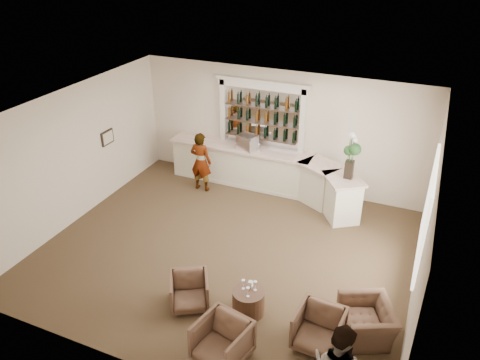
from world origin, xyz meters
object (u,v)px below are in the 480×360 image
object	(u,v)px
armchair_far	(367,321)
armchair_center	(222,341)
bar_counter	(267,172)
sommelier	(201,162)
flower_vase	(351,153)
cocktail_table	(248,302)
armchair_right	(319,329)
espresso_machine	(248,142)
armchair_left	(189,291)

from	to	relation	value
armchair_far	armchair_center	bearing A→B (deg)	-81.10
bar_counter	sommelier	size ratio (longest dim) A/B	3.38
armchair_far	flower_vase	world-z (taller)	flower_vase
cocktail_table	armchair_right	xyz separation A→B (m)	(1.42, -0.26, 0.12)
bar_counter	armchair_right	size ratio (longest dim) A/B	7.05
sommelier	espresso_machine	size ratio (longest dim) A/B	3.56
sommelier	armchair_right	bearing A→B (deg)	137.78
sommelier	armchair_far	world-z (taller)	sommelier
bar_counter	flower_vase	size ratio (longest dim) A/B	4.86
armchair_center	flower_vase	world-z (taller)	flower_vase
cocktail_table	espresso_machine	size ratio (longest dim) A/B	1.29
espresso_machine	armchair_far	bearing A→B (deg)	-29.86
cocktail_table	armchair_left	size ratio (longest dim) A/B	0.83
flower_vase	armchair_center	bearing A→B (deg)	-100.04
espresso_machine	cocktail_table	bearing A→B (deg)	-50.49
cocktail_table	armchair_far	distance (m)	2.16
bar_counter	armchair_center	distance (m)	5.95
sommelier	flower_vase	size ratio (longest dim) A/B	1.44
armchair_right	bar_counter	bearing A→B (deg)	123.99
armchair_center	sommelier	bearing A→B (deg)	133.20
bar_counter	armchair_far	world-z (taller)	bar_counter
armchair_right	armchair_far	distance (m)	0.92
cocktail_table	armchair_center	world-z (taller)	armchair_center
cocktail_table	armchair_right	world-z (taller)	armchair_right
bar_counter	armchair_far	distance (m)	5.55
flower_vase	espresso_machine	bearing A→B (deg)	168.86
armchair_far	flower_vase	size ratio (longest dim) A/B	0.84
bar_counter	espresso_machine	size ratio (longest dim) A/B	12.05
sommelier	armchair_center	size ratio (longest dim) A/B	2.01
cocktail_table	armchair_right	distance (m)	1.45
armchair_left	armchair_far	xyz separation A→B (m)	(3.25, 0.58, -0.01)
armchair_center	armchair_right	bearing A→B (deg)	45.53
armchair_left	armchair_center	world-z (taller)	armchair_center
espresso_machine	bar_counter	bearing A→B (deg)	15.82
cocktail_table	armchair_center	bearing A→B (deg)	-89.51
cocktail_table	espresso_machine	bearing A→B (deg)	112.85
sommelier	armchair_center	xyz separation A→B (m)	(3.06, -5.13, -0.46)
armchair_far	flower_vase	bearing A→B (deg)	171.72
bar_counter	armchair_left	bearing A→B (deg)	-86.99
cocktail_table	armchair_left	world-z (taller)	armchair_left
armchair_center	flower_vase	size ratio (longest dim) A/B	0.72
armchair_left	sommelier	bearing A→B (deg)	84.24
bar_counter	sommelier	world-z (taller)	sommelier
cocktail_table	espresso_machine	xyz separation A→B (m)	(-1.94, 4.61, 1.10)
armchair_far	armchair_left	bearing A→B (deg)	-105.91
armchair_left	flower_vase	size ratio (longest dim) A/B	0.63
espresso_machine	flower_vase	size ratio (longest dim) A/B	0.40
cocktail_table	armchair_far	world-z (taller)	armchair_far
sommelier	armchair_far	size ratio (longest dim) A/B	1.70
armchair_center	bar_counter	bearing A→B (deg)	115.77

